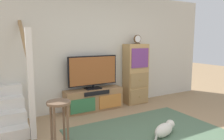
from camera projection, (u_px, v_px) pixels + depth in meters
back_wall at (100, 51)px, 5.06m from camera, size 6.40×0.12×2.70m
area_rug at (148, 134)px, 3.65m from camera, size 2.60×1.80×0.01m
media_console at (94, 100)px, 4.84m from camera, size 1.34×0.38×0.50m
television at (93, 71)px, 4.77m from camera, size 1.17×0.22×0.75m
side_cabinet at (136, 74)px, 5.35m from camera, size 0.58×0.38×1.50m
desk_clock at (137, 39)px, 5.22m from camera, size 0.20×0.08×0.22m
bar_stool_near at (59, 115)px, 3.01m from camera, size 0.34×0.34×0.75m
dog at (165, 129)px, 3.56m from camera, size 0.53×0.31×0.23m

